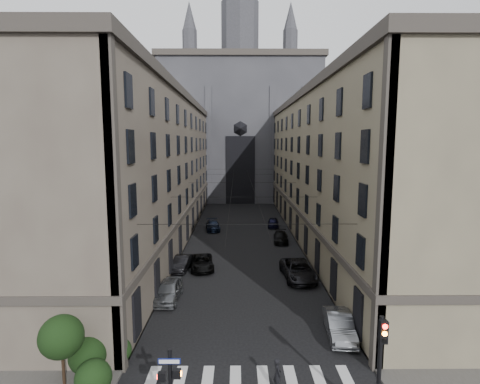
{
  "coord_description": "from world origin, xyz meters",
  "views": [
    {
      "loc": [
        -0.64,
        -13.24,
        12.62
      ],
      "look_at": [
        -0.46,
        10.86,
        9.45
      ],
      "focal_mm": 28.0,
      "sensor_mm": 36.0,
      "label": 1
    }
  ],
  "objects_px": {
    "car_left_midnear": "(182,263)",
    "car_right_near": "(339,325)",
    "traffic_light_right": "(380,359)",
    "car_right_midnear": "(298,270)",
    "pedestrian": "(277,374)",
    "car_left_near": "(169,290)",
    "car_right_far": "(273,223)",
    "gothic_tower": "(240,120)",
    "car_right_midfar": "(281,237)",
    "car_left_far": "(213,225)",
    "car_left_midfar": "(202,263)"
  },
  "relations": [
    {
      "from": "car_left_midnear",
      "to": "car_right_near",
      "type": "bearing_deg",
      "value": -40.91
    },
    {
      "from": "traffic_light_right",
      "to": "car_right_midnear",
      "type": "distance_m",
      "value": 18.61
    },
    {
      "from": "car_right_midnear",
      "to": "pedestrian",
      "type": "bearing_deg",
      "value": -106.59
    },
    {
      "from": "car_left_near",
      "to": "car_right_near",
      "type": "height_order",
      "value": "car_left_near"
    },
    {
      "from": "car_right_far",
      "to": "gothic_tower",
      "type": "bearing_deg",
      "value": 103.75
    },
    {
      "from": "traffic_light_right",
      "to": "car_right_midnear",
      "type": "height_order",
      "value": "traffic_light_right"
    },
    {
      "from": "traffic_light_right",
      "to": "car_right_far",
      "type": "xyz_separation_m",
      "value": [
        -0.81,
        40.14,
        -2.61
      ]
    },
    {
      "from": "car_right_midfar",
      "to": "pedestrian",
      "type": "bearing_deg",
      "value": -92.1
    },
    {
      "from": "car_left_near",
      "to": "car_left_far",
      "type": "distance_m",
      "value": 24.52
    },
    {
      "from": "gothic_tower",
      "to": "car_right_midfar",
      "type": "xyz_separation_m",
      "value": [
        4.92,
        -41.58,
        -17.15
      ]
    },
    {
      "from": "car_left_midfar",
      "to": "pedestrian",
      "type": "height_order",
      "value": "pedestrian"
    },
    {
      "from": "traffic_light_right",
      "to": "car_right_near",
      "type": "bearing_deg",
      "value": 86.79
    },
    {
      "from": "pedestrian",
      "to": "car_right_midnear",
      "type": "bearing_deg",
      "value": -27.59
    },
    {
      "from": "gothic_tower",
      "to": "car_right_near",
      "type": "height_order",
      "value": "gothic_tower"
    },
    {
      "from": "car_left_near",
      "to": "car_right_midnear",
      "type": "relative_size",
      "value": 0.79
    },
    {
      "from": "car_right_midfar",
      "to": "pedestrian",
      "type": "height_order",
      "value": "pedestrian"
    },
    {
      "from": "car_left_far",
      "to": "car_right_midfar",
      "type": "xyz_separation_m",
      "value": [
        9.12,
        -6.72,
        -0.04
      ]
    },
    {
      "from": "car_left_midfar",
      "to": "car_right_midnear",
      "type": "height_order",
      "value": "car_right_midnear"
    },
    {
      "from": "car_left_far",
      "to": "car_right_midfar",
      "type": "distance_m",
      "value": 11.33
    },
    {
      "from": "traffic_light_right",
      "to": "pedestrian",
      "type": "bearing_deg",
      "value": 147.41
    },
    {
      "from": "car_left_far",
      "to": "car_right_far",
      "type": "xyz_separation_m",
      "value": [
        8.99,
        1.96,
        -0.01
      ]
    },
    {
      "from": "car_left_midnear",
      "to": "pedestrian",
      "type": "relative_size",
      "value": 2.55
    },
    {
      "from": "car_left_near",
      "to": "pedestrian",
      "type": "height_order",
      "value": "pedestrian"
    },
    {
      "from": "car_left_far",
      "to": "car_right_midnear",
      "type": "distance_m",
      "value": 21.8
    },
    {
      "from": "car_right_midfar",
      "to": "car_left_near",
      "type": "bearing_deg",
      "value": -117.27
    },
    {
      "from": "car_right_far",
      "to": "car_left_far",
      "type": "bearing_deg",
      "value": -162.26
    },
    {
      "from": "car_left_midfar",
      "to": "car_right_midfar",
      "type": "height_order",
      "value": "car_left_midfar"
    },
    {
      "from": "car_left_near",
      "to": "car_right_midfar",
      "type": "xyz_separation_m",
      "value": [
        11.12,
        17.71,
        -0.16
      ]
    },
    {
      "from": "car_left_midnear",
      "to": "car_left_midfar",
      "type": "height_order",
      "value": "car_left_midnear"
    },
    {
      "from": "gothic_tower",
      "to": "traffic_light_right",
      "type": "height_order",
      "value": "gothic_tower"
    },
    {
      "from": "pedestrian",
      "to": "car_right_near",
      "type": "bearing_deg",
      "value": -55.97
    },
    {
      "from": "car_left_far",
      "to": "pedestrian",
      "type": "xyz_separation_m",
      "value": [
        5.61,
        -35.51,
        0.14
      ]
    },
    {
      "from": "car_left_near",
      "to": "car_right_near",
      "type": "bearing_deg",
      "value": -24.09
    },
    {
      "from": "car_right_near",
      "to": "car_right_far",
      "type": "relative_size",
      "value": 1.16
    },
    {
      "from": "car_right_midnear",
      "to": "car_left_far",
      "type": "bearing_deg",
      "value": 111.56
    },
    {
      "from": "traffic_light_right",
      "to": "gothic_tower",
      "type": "bearing_deg",
      "value": 94.38
    },
    {
      "from": "car_right_midfar",
      "to": "pedestrian",
      "type": "xyz_separation_m",
      "value": [
        -3.51,
        -28.78,
        0.18
      ]
    },
    {
      "from": "traffic_light_right",
      "to": "car_right_midfar",
      "type": "distance_m",
      "value": 31.58
    },
    {
      "from": "car_left_near",
      "to": "car_right_far",
      "type": "distance_m",
      "value": 28.59
    },
    {
      "from": "traffic_light_right",
      "to": "car_left_far",
      "type": "height_order",
      "value": "traffic_light_right"
    },
    {
      "from": "gothic_tower",
      "to": "car_left_near",
      "type": "bearing_deg",
      "value": -95.97
    },
    {
      "from": "car_left_near",
      "to": "car_right_far",
      "type": "relative_size",
      "value": 1.18
    },
    {
      "from": "traffic_light_right",
      "to": "pedestrian",
      "type": "height_order",
      "value": "traffic_light_right"
    },
    {
      "from": "car_left_near",
      "to": "pedestrian",
      "type": "bearing_deg",
      "value": -54.19
    },
    {
      "from": "gothic_tower",
      "to": "car_right_near",
      "type": "bearing_deg",
      "value": -84.69
    },
    {
      "from": "car_right_near",
      "to": "car_left_midnear",
      "type": "bearing_deg",
      "value": 138.12
    },
    {
      "from": "car_left_near",
      "to": "gothic_tower",
      "type": "bearing_deg",
      "value": 85.34
    },
    {
      "from": "gothic_tower",
      "to": "car_right_near",
      "type": "distance_m",
      "value": 67.57
    },
    {
      "from": "gothic_tower",
      "to": "pedestrian",
      "type": "height_order",
      "value": "gothic_tower"
    },
    {
      "from": "car_left_far",
      "to": "car_right_far",
      "type": "relative_size",
      "value": 1.19
    }
  ]
}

